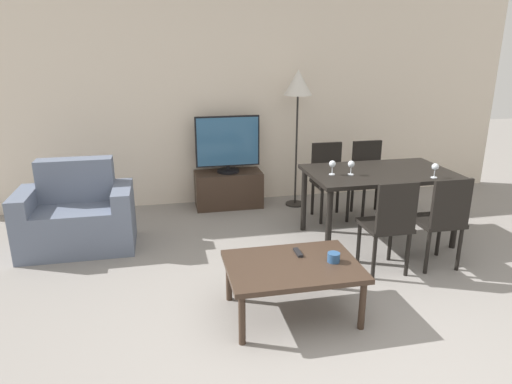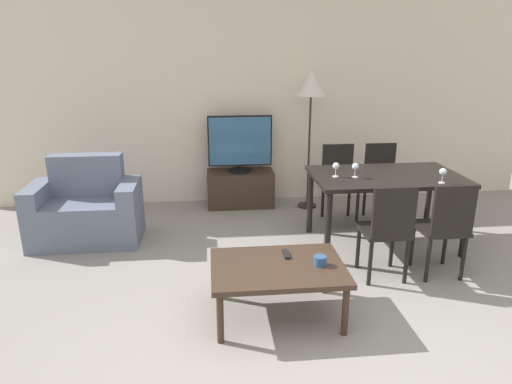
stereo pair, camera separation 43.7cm
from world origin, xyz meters
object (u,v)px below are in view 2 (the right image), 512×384
Objects in this scene: remote_primary at (286,254)px; wine_glass_left at (355,168)px; armchair at (87,211)px; coffee_table at (278,271)px; wine_glass_center at (336,167)px; floor_lamp at (311,89)px; dining_table at (386,182)px; dining_chair_near_right at (445,225)px; dining_chair_near at (388,227)px; tv at (240,144)px; tv_stand at (240,188)px; cup_white_near at (320,261)px; dining_chair_far_left at (339,179)px; wine_glass_right at (443,173)px; dining_chair_far at (382,178)px.

wine_glass_left is (0.84, 0.98, 0.42)m from remote_primary.
armchair is at bearing 169.81° from wine_glass_left.
coffee_table is at bearing -129.13° from wine_glass_left.
coffee_table is at bearing -122.20° from wine_glass_center.
armchair is at bearing -162.20° from floor_lamp.
dining_table is 9.88× the size of remote_primary.
floor_lamp reaches higher than dining_chair_near_right.
tv is at bearing 117.93° from dining_chair_near.
floor_lamp is at bearing -8.83° from tv_stand.
cup_white_near is at bearing -109.69° from wine_glass_center.
wine_glass_right reaches higher than dining_chair_far_left.
remote_primary is (-0.67, -2.29, -1.06)m from floor_lamp.
armchair reaches higher than dining_chair_near.
dining_chair_far is (0.52, 1.51, 0.00)m from dining_chair_near.
dining_chair_near_right is at bearing -71.06° from dining_table.
wine_glass_center is (0.44, 1.22, 0.40)m from cup_white_near.
tv reaches higher than cup_white_near.
armchair reaches higher than remote_primary.
dining_chair_near_right is at bearing 11.74° from remote_primary.
dining_chair_near is at bearing 34.72° from cup_white_near.
dining_table is 1.57m from floor_lamp.
armchair reaches higher than dining_chair_near_right.
coffee_table is 2.80m from floor_lamp.
dining_chair_near is 0.86m from wine_glass_right.
armchair is 11.65× the size of cup_white_near.
dining_chair_far is 1.51m from dining_chair_near_right.
tv reaches higher than dining_chair_near_right.
wine_glass_left reaches higher than cup_white_near.
wine_glass_left and wine_glass_right have the same top height.
wine_glass_center is at bearing -109.21° from dining_chair_far_left.
armchair is 7.39× the size of remote_primary.
wine_glass_left is (2.72, -0.49, 0.53)m from armchair.
wine_glass_center is (-0.27, 0.72, 0.36)m from dining_chair_near.
dining_table is 0.82m from dining_chair_far_left.
dining_chair_far is 1.17m from wine_glass_center.
dining_chair_near_right is at bearing -71.06° from dining_chair_far_left.
tv is 0.47× the size of floor_lamp.
tv_stand is at bearing 29.34° from armchair.
dining_table is 0.40m from wine_glass_left.
dining_table is at bearing -7.65° from armchair.
dining_table is 1.61m from remote_primary.
dining_chair_near_right is at bearing -19.32° from armchair.
cup_white_near is at bearing -81.00° from tv.
coffee_table is 2.51m from dining_chair_far.
tv_stand is 1.05× the size of tv.
armchair is 7.59× the size of wine_glass_left.
dining_chair_far_left is 1.34m from wine_glass_right.
cup_white_near is at bearing -100.12° from floor_lamp.
tv_stand reaches higher than coffee_table.
wine_glass_right reaches higher than dining_chair_far.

